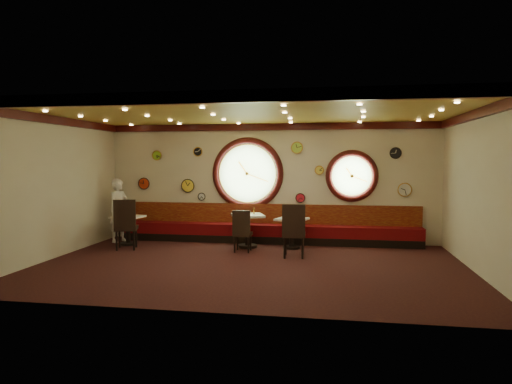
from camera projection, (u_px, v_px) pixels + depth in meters
name	position (u px, v px, depth m)	size (l,w,h in m)	color
floor	(250.00, 266.00, 9.58)	(9.00, 6.00, 0.00)	black
ceiling	(250.00, 112.00, 9.36)	(9.00, 6.00, 0.02)	gold
wall_back	(269.00, 183.00, 12.42)	(9.00, 0.02, 3.20)	beige
wall_front	(212.00, 203.00, 6.52)	(9.00, 0.02, 3.20)	beige
wall_left	(52.00, 188.00, 10.21)	(0.02, 6.00, 3.20)	beige
wall_right	(480.00, 192.00, 8.73)	(0.02, 6.00, 3.20)	beige
molding_back	(269.00, 127.00, 12.27)	(9.00, 0.10, 0.18)	#380B0A
molding_front	(212.00, 97.00, 6.46)	(9.00, 0.10, 0.18)	#380B0A
molding_left	(52.00, 120.00, 10.10)	(0.10, 6.00, 0.18)	#380B0A
molding_right	(480.00, 113.00, 8.63)	(0.10, 6.00, 0.18)	#380B0A
banquette_base	(268.00, 239.00, 12.25)	(8.00, 0.55, 0.20)	black
banquette_seat	(268.00, 230.00, 12.23)	(8.00, 0.55, 0.30)	#55070C
banquette_back	(269.00, 214.00, 12.42)	(8.00, 0.10, 0.55)	#5C070C
porthole_left_glass	(248.00, 174.00, 12.50)	(1.66, 1.66, 0.02)	#A0CF7C
porthole_left_frame	(248.00, 174.00, 12.48)	(1.98, 1.98, 0.18)	#380B0A
porthole_left_ring	(247.00, 174.00, 12.45)	(1.61, 1.61, 0.03)	gold
porthole_right_glass	(352.00, 176.00, 12.04)	(1.10, 1.10, 0.02)	#A0CF7C
porthole_right_frame	(352.00, 176.00, 12.02)	(1.38, 1.38, 0.18)	#380B0A
porthole_right_ring	(352.00, 176.00, 11.99)	(1.09, 1.09, 0.03)	gold
wall_clock_0	(188.00, 186.00, 12.77)	(0.36, 0.36, 0.03)	yellow
wall_clock_1	(319.00, 170.00, 12.13)	(0.22, 0.22, 0.03)	#E4D94C
wall_clock_2	(202.00, 197.00, 12.72)	(0.20, 0.20, 0.03)	silver
wall_clock_3	(297.00, 148.00, 12.19)	(0.30, 0.30, 0.03)	#ADDC44
wall_clock_4	(396.00, 153.00, 11.78)	(0.28, 0.28, 0.03)	black
wall_clock_5	(198.00, 152.00, 12.65)	(0.24, 0.24, 0.03)	black
wall_clock_6	(157.00, 155.00, 12.86)	(0.26, 0.26, 0.03)	#8CCA28
wall_clock_7	(405.00, 190.00, 11.81)	(0.34, 0.34, 0.03)	silver
wall_clock_8	(300.00, 198.00, 12.27)	(0.24, 0.24, 0.03)	red
wall_clock_9	(144.00, 184.00, 12.98)	(0.32, 0.32, 0.03)	red
table_a	(128.00, 227.00, 11.93)	(0.81, 0.81, 0.76)	black
table_b	(248.00, 227.00, 11.57)	(0.99, 0.99, 0.84)	black
table_c	(292.00, 229.00, 11.42)	(0.88, 0.88, 0.77)	black
chair_a	(125.00, 221.00, 11.22)	(0.66, 0.66, 0.78)	black
chair_b	(242.00, 228.00, 10.94)	(0.43, 0.43, 0.63)	black
chair_c	(294.00, 227.00, 10.30)	(0.54, 0.54, 0.76)	black
condiment_a_salt	(126.00, 214.00, 11.97)	(0.03, 0.03, 0.09)	silver
condiment_b_salt	(244.00, 212.00, 11.64)	(0.03, 0.03, 0.09)	silver
condiment_c_salt	(291.00, 216.00, 11.41)	(0.04, 0.04, 0.10)	silver
condiment_a_pepper	(128.00, 214.00, 11.92)	(0.04, 0.04, 0.11)	silver
condiment_b_pepper	(250.00, 213.00, 11.46)	(0.04, 0.04, 0.10)	silver
condiment_c_pepper	(292.00, 217.00, 11.33)	(0.04, 0.04, 0.10)	silver
condiment_a_bottle	(131.00, 213.00, 11.98)	(0.04, 0.04, 0.14)	orange
condiment_b_bottle	(254.00, 211.00, 11.65)	(0.05, 0.05, 0.15)	#C8862F
condiment_c_bottle	(294.00, 215.00, 11.41)	(0.04, 0.04, 0.14)	#C5852E
waiter	(119.00, 210.00, 12.35)	(0.63, 0.41, 1.72)	white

